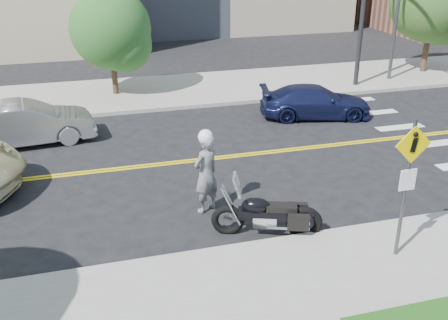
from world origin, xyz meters
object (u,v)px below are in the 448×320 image
Objects in this scene: pedestrian_sign at (408,177)px; parked_car_silver at (27,123)px; motorcycle at (267,206)px; parked_car_blue at (315,102)px; motorcyclist at (206,171)px.

pedestrian_sign is 0.70× the size of parked_car_silver.
motorcycle is 8.72m from parked_car_blue.
motorcycle is (1.05, -1.50, -0.33)m from motorcyclist.
parked_car_blue is at bearing 78.04° from motorcycle.
motorcycle is at bearing 160.73° from parked_car_blue.
pedestrian_sign reaches higher than parked_car_blue.
parked_car_silver is 10.19m from parked_car_blue.
pedestrian_sign reaches higher than motorcyclist.
motorcycle reaches higher than parked_car_silver.
pedestrian_sign is at bearing 105.79° from motorcyclist.
motorcycle is 0.59× the size of parked_car_blue.
motorcyclist is at bearing 144.99° from motorcycle.
motorcyclist is 8.19m from parked_car_blue.
motorcycle is (-2.27, 1.71, -1.22)m from pedestrian_sign.
pedestrian_sign reaches higher than parked_car_silver.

